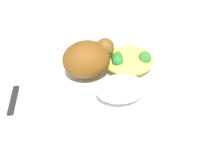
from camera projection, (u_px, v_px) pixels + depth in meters
The scene contains 7 objects.
ground_plane at pixel (112, 86), 0.59m from camera, with size 2.00×2.00×0.00m, color silver.
plate at pixel (112, 82), 0.58m from camera, with size 0.26×0.26×0.02m.
roasted_chicken at pixel (88, 58), 0.57m from camera, with size 0.11×0.08×0.08m.
rice_pile at pixel (121, 88), 0.53m from camera, with size 0.10×0.07×0.03m, color white.
mac_cheese_with_broccoli at pixel (128, 60), 0.60m from camera, with size 0.11×0.10×0.04m.
fork at pixel (31, 93), 0.57m from camera, with size 0.03×0.14×0.01m.
knife at pixel (16, 85), 0.59m from camera, with size 0.04×0.19×0.01m.
Camera 1 is at (-0.10, -0.43, 0.39)m, focal length 45.31 mm.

